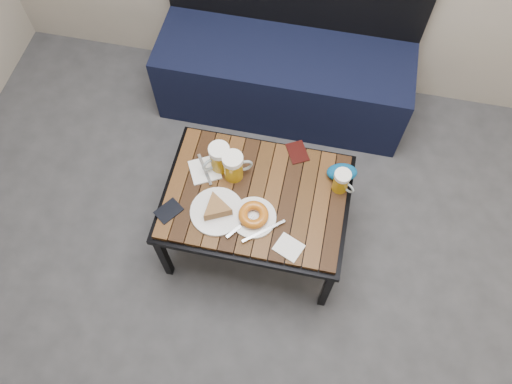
% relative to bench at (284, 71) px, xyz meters
% --- Properties ---
extents(room_shell, '(4.00, 4.00, 4.00)m').
position_rel_bench_xyz_m(room_shell, '(0.27, -1.26, 1.48)').
color(room_shell, gray).
rests_on(room_shell, ground).
extents(bench, '(1.40, 0.50, 0.95)m').
position_rel_bench_xyz_m(bench, '(0.00, 0.00, 0.00)').
color(bench, black).
rests_on(bench, ground).
extents(cafe_table, '(0.84, 0.62, 0.47)m').
position_rel_bench_xyz_m(cafe_table, '(0.03, -0.92, 0.16)').
color(cafe_table, black).
rests_on(cafe_table, ground).
extents(beer_mug_left, '(0.13, 0.13, 0.15)m').
position_rel_bench_xyz_m(beer_mug_left, '(-0.16, -0.80, 0.28)').
color(beer_mug_left, '#A6790D').
rests_on(beer_mug_left, cafe_table).
extents(beer_mug_centre, '(0.14, 0.12, 0.15)m').
position_rel_bench_xyz_m(beer_mug_centre, '(-0.09, -0.83, 0.28)').
color(beer_mug_centre, '#A6790D').
rests_on(beer_mug_centre, cafe_table).
extents(beer_mug_right, '(0.11, 0.10, 0.12)m').
position_rel_bench_xyz_m(beer_mug_right, '(0.39, -0.80, 0.26)').
color(beer_mug_right, '#A6790D').
rests_on(beer_mug_right, cafe_table).
extents(plate_pie, '(0.24, 0.24, 0.07)m').
position_rel_bench_xyz_m(plate_pie, '(-0.12, -1.03, 0.23)').
color(plate_pie, white).
rests_on(plate_pie, cafe_table).
extents(plate_bagel, '(0.24, 0.23, 0.06)m').
position_rel_bench_xyz_m(plate_bagel, '(0.04, -1.03, 0.22)').
color(plate_bagel, white).
rests_on(plate_bagel, cafe_table).
extents(napkin_left, '(0.18, 0.18, 0.01)m').
position_rel_bench_xyz_m(napkin_left, '(-0.23, -0.84, 0.20)').
color(napkin_left, white).
rests_on(napkin_left, cafe_table).
extents(napkin_right, '(0.14, 0.13, 0.01)m').
position_rel_bench_xyz_m(napkin_right, '(0.21, -1.13, 0.20)').
color(napkin_right, white).
rests_on(napkin_right, cafe_table).
extents(passport_navy, '(0.13, 0.14, 0.01)m').
position_rel_bench_xyz_m(passport_navy, '(-0.33, -1.07, 0.20)').
color(passport_navy, black).
rests_on(passport_navy, cafe_table).
extents(passport_burgundy, '(0.13, 0.14, 0.01)m').
position_rel_bench_xyz_m(passport_burgundy, '(0.17, -0.66, 0.20)').
color(passport_burgundy, black).
rests_on(passport_burgundy, cafe_table).
extents(knit_pouch, '(0.16, 0.12, 0.06)m').
position_rel_bench_xyz_m(knit_pouch, '(0.39, -0.74, 0.23)').
color(knit_pouch, navy).
rests_on(knit_pouch, cafe_table).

